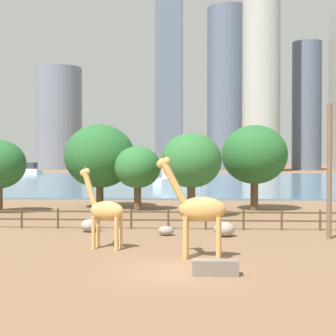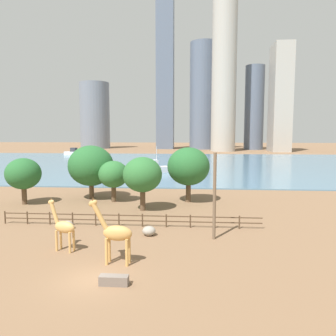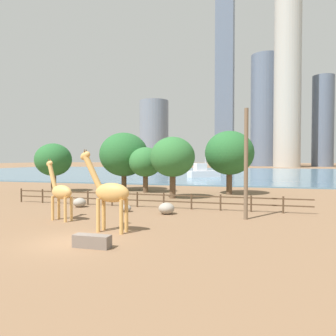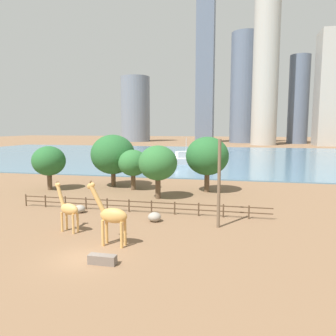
{
  "view_description": "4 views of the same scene",
  "coord_description": "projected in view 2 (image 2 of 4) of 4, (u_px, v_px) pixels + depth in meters",
  "views": [
    {
      "loc": [
        0.84,
        -20.62,
        4.62
      ],
      "look_at": [
        -2.21,
        30.81,
        3.51
      ],
      "focal_mm": 55.0,
      "sensor_mm": 36.0,
      "label": 1
    },
    {
      "loc": [
        6.34,
        -19.53,
        9.37
      ],
      "look_at": [
        2.94,
        23.83,
        4.61
      ],
      "focal_mm": 35.0,
      "sensor_mm": 36.0,
      "label": 2
    },
    {
      "loc": [
        9.12,
        -14.35,
        4.23
      ],
      "look_at": [
        -1.76,
        24.21,
        3.01
      ],
      "focal_mm": 35.0,
      "sensor_mm": 36.0,
      "label": 3
    },
    {
      "loc": [
        9.83,
        -19.07,
        8.65
      ],
      "look_at": [
        -0.96,
        30.09,
        2.31
      ],
      "focal_mm": 35.0,
      "sensor_mm": 36.0,
      "label": 4
    }
  ],
  "objects": [
    {
      "name": "giraffe_companion",
      "position": [
        63.0,
        227.0,
        25.8
      ],
      "size": [
        2.54,
        1.23,
        4.21
      ],
      "rotation": [
        0.0,
        0.0,
        2.85
      ],
      "color": "tan",
      "rests_on": "ground"
    },
    {
      "name": "boulder_small",
      "position": [
        149.0,
        231.0,
        29.78
      ],
      "size": [
        1.2,
        1.15,
        0.86
      ],
      "primitive_type": "ellipsoid",
      "color": "gray",
      "rests_on": "ground"
    },
    {
      "name": "utility_pole",
      "position": [
        214.0,
        196.0,
        28.45
      ],
      "size": [
        0.28,
        0.28,
        7.64
      ],
      "primitive_type": "cylinder",
      "color": "brown",
      "rests_on": "ground"
    },
    {
      "name": "boat_ferry",
      "position": [
        155.0,
        168.0,
        74.4
      ],
      "size": [
        6.84,
        5.92,
        6.04
      ],
      "rotation": [
        0.0,
        0.0,
        0.63
      ],
      "color": "silver",
      "rests_on": "harbor_water"
    },
    {
      "name": "tree_left_large",
      "position": [
        91.0,
        166.0,
        46.0
      ],
      "size": [
        6.33,
        6.33,
        7.54
      ],
      "color": "brown",
      "rests_on": "ground"
    },
    {
      "name": "boulder_by_pole",
      "position": [
        67.0,
        225.0,
        31.81
      ],
      "size": [
        1.11,
        1.05,
        0.79
      ],
      "primitive_type": "ellipsoid",
      "color": "gray",
      "rests_on": "ground"
    },
    {
      "name": "giraffe_tall",
      "position": [
        115.0,
        233.0,
        23.21
      ],
      "size": [
        3.28,
        1.01,
        4.79
      ],
      "rotation": [
        0.0,
        0.0,
        3.07
      ],
      "color": "tan",
      "rests_on": "ground"
    },
    {
      "name": "tree_right_tall",
      "position": [
        142.0,
        175.0,
        38.95
      ],
      "size": [
        4.67,
        4.67,
        6.45
      ],
      "color": "brown",
      "rests_on": "ground"
    },
    {
      "name": "skyline_tower_glass",
      "position": [
        224.0,
        71.0,
        158.56
      ],
      "size": [
        11.98,
        11.98,
        77.64
      ],
      "primitive_type": "cylinder",
      "color": "#ADA89E",
      "rests_on": "ground"
    },
    {
      "name": "skyline_tower_needle",
      "position": [
        280.0,
        99.0,
        157.42
      ],
      "size": [
        8.68,
        13.87,
        51.08
      ],
      "primitive_type": "cube",
      "color": "#ADA89E",
      "rests_on": "ground"
    },
    {
      "name": "skyline_block_central",
      "position": [
        254.0,
        108.0,
        176.49
      ],
      "size": [
        10.19,
        10.19,
        44.71
      ],
      "primitive_type": "cylinder",
      "color": "slate",
      "rests_on": "ground"
    },
    {
      "name": "boat_sailboat",
      "position": [
        73.0,
        152.0,
        132.56
      ],
      "size": [
        7.18,
        4.65,
        2.97
      ],
      "rotation": [
        0.0,
        0.0,
        2.78
      ],
      "color": "silver",
      "rests_on": "harbor_water"
    },
    {
      "name": "tree_right_small",
      "position": [
        113.0,
        175.0,
        44.0
      ],
      "size": [
        4.02,
        4.02,
        5.56
      ],
      "color": "brown",
      "rests_on": "ground"
    },
    {
      "name": "harbor_water",
      "position": [
        172.0,
        164.0,
        97.16
      ],
      "size": [
        180.0,
        86.0,
        0.2
      ],
      "primitive_type": "cube",
      "color": "slate",
      "rests_on": "ground"
    },
    {
      "name": "feeding_trough",
      "position": [
        114.0,
        280.0,
        20.14
      ],
      "size": [
        1.8,
        0.6,
        0.6
      ],
      "primitive_type": "cube",
      "color": "#72665B",
      "rests_on": "ground"
    },
    {
      "name": "boulder_near_fence",
      "position": [
        113.0,
        231.0,
        30.27
      ],
      "size": [
        0.93,
        0.74,
        0.56
      ],
      "primitive_type": "ellipsoid",
      "color": "gray",
      "rests_on": "ground"
    },
    {
      "name": "ground_plane",
      "position": [
        173.0,
        163.0,
        100.15
      ],
      "size": [
        400.0,
        400.0,
        0.0
      ],
      "primitive_type": "plane",
      "color": "brown"
    },
    {
      "name": "enclosure_fence",
      "position": [
        125.0,
        219.0,
        32.71
      ],
      "size": [
        26.12,
        0.14,
        1.3
      ],
      "color": "#4C3826",
      "rests_on": "ground"
    },
    {
      "name": "skyline_tower_short",
      "position": [
        204.0,
        97.0,
        182.03
      ],
      "size": [
        15.33,
        15.33,
        58.31
      ],
      "primitive_type": "cylinder",
      "color": "slate",
      "rests_on": "ground"
    },
    {
      "name": "skyline_block_left",
      "position": [
        95.0,
        116.0,
        190.47
      ],
      "size": [
        17.02,
        17.02,
        37.85
      ],
      "primitive_type": "cylinder",
      "color": "slate",
      "rests_on": "ground"
    },
    {
      "name": "tree_center_broad",
      "position": [
        188.0,
        167.0,
        43.77
      ],
      "size": [
        5.66,
        5.66,
        7.37
      ],
      "color": "brown",
      "rests_on": "ground"
    },
    {
      "name": "tree_left_small",
      "position": [
        23.0,
        174.0,
        42.39
      ],
      "size": [
        4.5,
        4.5,
        6.05
      ],
      "color": "brown",
      "rests_on": "ground"
    },
    {
      "name": "skyline_block_right",
      "position": [
        165.0,
        58.0,
        182.04
      ],
      "size": [
        9.5,
        10.86,
        101.18
      ],
      "primitive_type": "cube",
      "color": "slate",
      "rests_on": "ground"
    }
  ]
}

